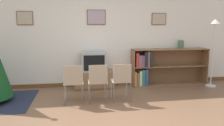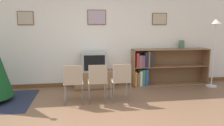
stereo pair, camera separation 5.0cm
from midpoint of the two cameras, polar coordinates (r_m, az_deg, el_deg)
The scene contains 10 objects.
ground_plane at distance 3.83m, azimuth -1.00°, elevation -14.90°, with size 24.00×24.00×0.00m, color brown.
wall_back at distance 5.86m, azimuth -4.15°, elevation 7.18°, with size 8.98×0.11×2.70m.
tv_console at distance 5.70m, azimuth -4.45°, elevation -4.28°, with size 1.01×0.48×0.46m.
television at distance 5.61m, azimuth -4.50°, elevation 0.40°, with size 0.63×0.47×0.49m.
folding_chair_left at distance 4.54m, azimuth -9.76°, elevation -4.78°, with size 0.40×0.40×0.82m.
folding_chair_center at distance 4.56m, azimuth -3.44°, elevation -4.61°, with size 0.40×0.40×0.82m.
folding_chair_right at distance 4.63m, azimuth 2.76°, elevation -4.39°, with size 0.40×0.40×0.82m.
bookshelf at distance 6.09m, azimuth 11.94°, elevation -1.09°, with size 2.12×0.36×0.99m.
vase at distance 6.33m, azimuth 17.93°, elevation 4.66°, with size 0.15×0.15×0.23m.
standing_lamp at distance 6.30m, azimuth 25.52°, elevation 6.55°, with size 0.28×0.28×1.78m.
Camera 2 is at (-0.43, -3.46, 1.57)m, focal length 35.00 mm.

